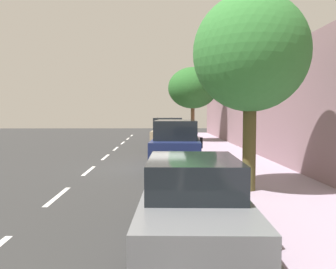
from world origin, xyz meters
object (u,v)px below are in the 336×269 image
object	(u,v)px
parked_sedan_grey_nearest	(193,201)
parked_suv_dark_blue_second	(176,143)
parked_suv_tan_mid	(169,133)
fire_hydrant	(237,176)
bicycle_at_curb	(189,159)
street_tree_mid_block	(251,54)
cyclist_with_backpack	(195,146)
street_tree_far_end	(193,88)

from	to	relation	value
parked_sedan_grey_nearest	parked_suv_dark_blue_second	bearing A→B (deg)	89.38
parked_suv_tan_mid	fire_hydrant	world-z (taller)	parked_suv_tan_mid
bicycle_at_curb	fire_hydrant	size ratio (longest dim) A/B	1.74
bicycle_at_curb	street_tree_mid_block	bearing A→B (deg)	-74.96
cyclist_with_backpack	street_tree_mid_block	world-z (taller)	street_tree_mid_block
street_tree_far_end	bicycle_at_curb	bearing A→B (deg)	-96.09
parked_suv_dark_blue_second	cyclist_with_backpack	xyz separation A→B (m)	(0.74, -0.68, -0.04)
cyclist_with_backpack	fire_hydrant	size ratio (longest dim) A/B	1.94
street_tree_mid_block	street_tree_far_end	distance (m)	16.76
parked_sedan_grey_nearest	street_tree_mid_block	xyz separation A→B (m)	(1.89, 3.49, 3.15)
parked_suv_dark_blue_second	fire_hydrant	size ratio (longest dim) A/B	5.74
parked_sedan_grey_nearest	parked_suv_tan_mid	world-z (taller)	parked_suv_tan_mid
bicycle_at_curb	cyclist_with_backpack	bearing A→B (deg)	-62.91
parked_suv_tan_mid	cyclist_with_backpack	distance (m)	7.68
parked_suv_tan_mid	street_tree_far_end	size ratio (longest dim) A/B	0.87
parked_suv_dark_blue_second	parked_suv_tan_mid	xyz separation A→B (m)	(-0.15, 6.95, 0.00)
bicycle_at_curb	street_tree_mid_block	world-z (taller)	street_tree_mid_block
bicycle_at_curb	parked_suv_dark_blue_second	bearing A→B (deg)	154.86
parked_sedan_grey_nearest	street_tree_far_end	bearing A→B (deg)	84.67
bicycle_at_curb	cyclist_with_backpack	size ratio (longest dim) A/B	0.90
fire_hydrant	parked_sedan_grey_nearest	bearing A→B (deg)	-114.66
street_tree_mid_block	parked_suv_dark_blue_second	bearing A→B (deg)	109.74
parked_sedan_grey_nearest	street_tree_mid_block	size ratio (longest dim) A/B	0.83
street_tree_far_end	fire_hydrant	distance (m)	17.34
street_tree_mid_block	bicycle_at_curb	bearing A→B (deg)	105.04
parked_sedan_grey_nearest	fire_hydrant	bearing A→B (deg)	65.34
street_tree_far_end	parked_suv_tan_mid	bearing A→B (deg)	-111.99
parked_sedan_grey_nearest	parked_suv_dark_blue_second	world-z (taller)	parked_suv_dark_blue_second
street_tree_mid_block	fire_hydrant	bearing A→B (deg)	-151.04
bicycle_at_curb	street_tree_mid_block	xyz separation A→B (m)	(1.28, -4.76, 3.53)
cyclist_with_backpack	parked_suv_tan_mid	bearing A→B (deg)	96.62
street_tree_mid_block	fire_hydrant	world-z (taller)	street_tree_mid_block
parked_suv_tan_mid	street_tree_mid_block	distance (m)	12.44
cyclist_with_backpack	fire_hydrant	distance (m)	4.60
parked_suv_dark_blue_second	street_tree_far_end	bearing A→B (deg)	81.32
cyclist_with_backpack	fire_hydrant	xyz separation A→B (m)	(0.67, -4.54, -0.41)
street_tree_far_end	parked_sedan_grey_nearest	bearing A→B (deg)	-95.33
cyclist_with_backpack	street_tree_mid_block	distance (m)	5.32
parked_sedan_grey_nearest	street_tree_far_end	size ratio (longest dim) A/B	0.80
parked_sedan_grey_nearest	parked_suv_dark_blue_second	size ratio (longest dim) A/B	0.93
bicycle_at_curb	street_tree_far_end	size ratio (longest dim) A/B	0.26
parked_suv_tan_mid	street_tree_far_end	distance (m)	6.05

